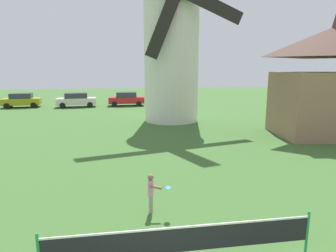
{
  "coord_description": "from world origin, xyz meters",
  "views": [
    {
      "loc": [
        -0.91,
        -3.57,
        4.24
      ],
      "look_at": [
        0.25,
        3.87,
        2.74
      ],
      "focal_mm": 31.13,
      "sensor_mm": 36.0,
      "label": 1
    }
  ],
  "objects_px": {
    "player_far": "(152,191)",
    "parked_car_red": "(126,99)",
    "windmill": "(171,38)",
    "parked_car_cream": "(76,100)",
    "chapel": "(329,84)",
    "tennis_net": "(183,239)",
    "parked_car_mustard": "(22,100)"
  },
  "relations": [
    {
      "from": "windmill",
      "to": "parked_car_mustard",
      "type": "height_order",
      "value": "windmill"
    },
    {
      "from": "parked_car_red",
      "to": "chapel",
      "type": "distance_m",
      "value": 21.28
    },
    {
      "from": "windmill",
      "to": "chapel",
      "type": "relative_size",
      "value": 1.89
    },
    {
      "from": "player_far",
      "to": "parked_car_red",
      "type": "relative_size",
      "value": 0.3
    },
    {
      "from": "tennis_net",
      "to": "parked_car_mustard",
      "type": "height_order",
      "value": "parked_car_mustard"
    },
    {
      "from": "parked_car_cream",
      "to": "chapel",
      "type": "xyz_separation_m",
      "value": [
        17.81,
        -16.88,
        2.47
      ]
    },
    {
      "from": "tennis_net",
      "to": "parked_car_cream",
      "type": "bearing_deg",
      "value": 102.62
    },
    {
      "from": "parked_car_cream",
      "to": "parked_car_red",
      "type": "xyz_separation_m",
      "value": [
        5.5,
        0.29,
        -0.0
      ]
    },
    {
      "from": "tennis_net",
      "to": "parked_car_red",
      "type": "relative_size",
      "value": 1.45
    },
    {
      "from": "chapel",
      "to": "player_far",
      "type": "bearing_deg",
      "value": -144.78
    },
    {
      "from": "tennis_net",
      "to": "parked_car_mustard",
      "type": "xyz_separation_m",
      "value": [
        -12.15,
        28.47,
        0.12
      ]
    },
    {
      "from": "player_far",
      "to": "parked_car_red",
      "type": "bearing_deg",
      "value": 90.81
    },
    {
      "from": "parked_car_cream",
      "to": "player_far",
      "type": "bearing_deg",
      "value": -76.98
    },
    {
      "from": "player_far",
      "to": "chapel",
      "type": "distance_m",
      "value": 14.86
    },
    {
      "from": "windmill",
      "to": "parked_car_cream",
      "type": "distance_m",
      "value": 14.67
    },
    {
      "from": "tennis_net",
      "to": "player_far",
      "type": "xyz_separation_m",
      "value": [
        -0.4,
        2.61,
        -0.01
      ]
    },
    {
      "from": "tennis_net",
      "to": "parked_car_cream",
      "type": "height_order",
      "value": "parked_car_cream"
    },
    {
      "from": "tennis_net",
      "to": "parked_car_mustard",
      "type": "bearing_deg",
      "value": 113.11
    },
    {
      "from": "tennis_net",
      "to": "player_far",
      "type": "bearing_deg",
      "value": 98.64
    },
    {
      "from": "player_far",
      "to": "chapel",
      "type": "relative_size",
      "value": 0.16
    },
    {
      "from": "tennis_net",
      "to": "parked_car_red",
      "type": "distance_m",
      "value": 28.24
    },
    {
      "from": "windmill",
      "to": "parked_car_cream",
      "type": "relative_size",
      "value": 3.3
    },
    {
      "from": "chapel",
      "to": "parked_car_red",
      "type": "bearing_deg",
      "value": 125.64
    },
    {
      "from": "windmill",
      "to": "parked_car_red",
      "type": "relative_size",
      "value": 3.57
    },
    {
      "from": "parked_car_mustard",
      "to": "parked_car_red",
      "type": "bearing_deg",
      "value": -1.23
    },
    {
      "from": "windmill",
      "to": "player_far",
      "type": "distance_m",
      "value": 16.67
    },
    {
      "from": "windmill",
      "to": "parked_car_red",
      "type": "xyz_separation_m",
      "value": [
        -3.5,
        10.34,
        -5.77
      ]
    },
    {
      "from": "player_far",
      "to": "parked_car_mustard",
      "type": "relative_size",
      "value": 0.29
    },
    {
      "from": "tennis_net",
      "to": "chapel",
      "type": "xyz_separation_m",
      "value": [
        11.55,
        11.05,
        2.59
      ]
    },
    {
      "from": "player_far",
      "to": "parked_car_cream",
      "type": "bearing_deg",
      "value": 103.02
    },
    {
      "from": "parked_car_red",
      "to": "chapel",
      "type": "xyz_separation_m",
      "value": [
        12.31,
        -17.18,
        2.47
      ]
    },
    {
      "from": "tennis_net",
      "to": "parked_car_cream",
      "type": "distance_m",
      "value": 28.63
    }
  ]
}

